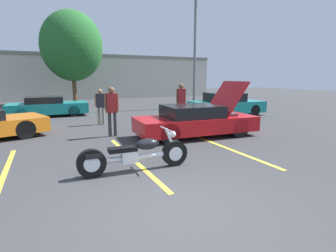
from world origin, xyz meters
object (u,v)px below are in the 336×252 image
(light_pole, at_px, (196,43))
(spectator_by_show_car, at_px, (112,107))
(parked_car_mid_right_row, at_px, (48,107))
(motorcycle, at_px, (135,155))
(tree_background, at_px, (72,46))
(spectator_near_motorcycle, at_px, (101,104))
(parked_car_right_row, at_px, (226,105))
(show_car_hood_open, at_px, (196,121))
(spectator_midground, at_px, (181,99))

(light_pole, xyz_separation_m, spectator_by_show_car, (-7.56, -6.78, -3.39))
(parked_car_mid_right_row, bearing_deg, motorcycle, -79.92)
(tree_background, xyz_separation_m, parked_car_mid_right_row, (-2.13, -6.52, -4.00))
(motorcycle, xyz_separation_m, spectator_near_motorcycle, (0.49, 6.48, 0.57))
(light_pole, height_order, parked_car_right_row, light_pole)
(light_pole, xyz_separation_m, spectator_near_motorcycle, (-7.46, -4.14, -3.52))
(show_car_hood_open, height_order, parked_car_mid_right_row, show_car_hood_open)
(tree_background, xyz_separation_m, parked_car_right_row, (7.11, -10.39, -3.93))
(light_pole, xyz_separation_m, tree_background, (-7.50, 6.30, 0.06))
(light_pole, relative_size, parked_car_right_row, 1.95)
(motorcycle, distance_m, show_car_hood_open, 4.09)
(motorcycle, xyz_separation_m, spectator_by_show_car, (0.39, 3.85, 0.70))
(motorcycle, relative_size, spectator_by_show_car, 1.44)
(spectator_by_show_car, distance_m, spectator_midground, 4.02)
(tree_background, bearing_deg, show_car_hood_open, -79.27)
(tree_background, distance_m, show_car_hood_open, 15.14)
(motorcycle, height_order, parked_car_mid_right_row, parked_car_mid_right_row)
(spectator_midground, bearing_deg, show_car_hood_open, -107.36)
(spectator_midground, bearing_deg, spectator_by_show_car, -156.63)
(show_car_hood_open, bearing_deg, motorcycle, -137.64)
(light_pole, relative_size, tree_background, 1.13)
(motorcycle, xyz_separation_m, show_car_hood_open, (3.18, 2.56, 0.19))
(spectator_near_motorcycle, bearing_deg, parked_car_mid_right_row, 118.98)
(parked_car_mid_right_row, bearing_deg, parked_car_right_row, -21.79)
(spectator_near_motorcycle, bearing_deg, spectator_by_show_car, -92.25)
(show_car_hood_open, height_order, spectator_by_show_car, show_car_hood_open)
(parked_car_right_row, bearing_deg, parked_car_mid_right_row, 160.85)
(tree_background, relative_size, parked_car_right_row, 1.73)
(parked_car_mid_right_row, bearing_deg, show_car_hood_open, -57.30)
(spectator_midground, bearing_deg, parked_car_mid_right_row, 139.21)
(motorcycle, distance_m, spectator_by_show_car, 3.93)
(spectator_by_show_car, height_order, spectator_midground, spectator_midground)
(motorcycle, bearing_deg, spectator_by_show_car, 86.32)
(parked_car_right_row, xyz_separation_m, spectator_midground, (-3.49, -1.09, 0.51))
(show_car_hood_open, relative_size, parked_car_right_row, 1.07)
(show_car_hood_open, xyz_separation_m, spectator_near_motorcycle, (-2.68, 3.92, 0.39))
(show_car_hood_open, bearing_deg, spectator_near_motorcycle, 127.88)
(light_pole, relative_size, spectator_near_motorcycle, 5.05)
(motorcycle, xyz_separation_m, parked_car_right_row, (7.57, 6.53, 0.21))
(parked_car_mid_right_row, relative_size, spectator_midground, 2.24)
(show_car_hood_open, bearing_deg, spectator_midground, 76.12)
(spectator_midground, bearing_deg, parked_car_right_row, 17.36)
(spectator_near_motorcycle, distance_m, spectator_by_show_car, 2.64)
(parked_car_mid_right_row, bearing_deg, spectator_by_show_car, -71.58)
(light_pole, height_order, motorcycle, light_pole)
(motorcycle, height_order, spectator_near_motorcycle, spectator_near_motorcycle)
(parked_car_right_row, height_order, parked_car_mid_right_row, parked_car_right_row)
(spectator_near_motorcycle, height_order, spectator_midground, spectator_midground)
(show_car_hood_open, height_order, parked_car_right_row, show_car_hood_open)
(motorcycle, height_order, spectator_midground, spectator_midground)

